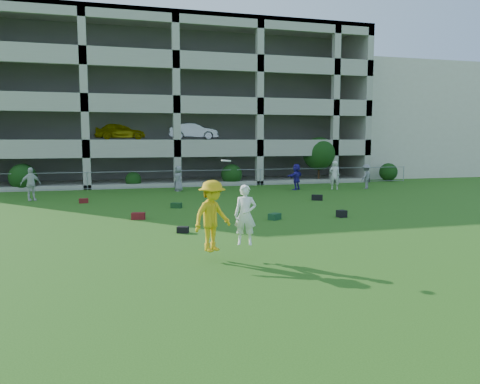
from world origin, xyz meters
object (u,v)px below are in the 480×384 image
object	(u,v)px
bystander_b	(31,184)
bystander_f	(366,177)
parking_garage	(163,108)
frisbee_contest	(218,216)
bystander_c	(179,179)
stucco_building	(395,123)
bystander_d	(296,177)
crate_d	(342,214)
bystander_e	(335,175)

from	to	relation	value
bystander_b	bystander_f	distance (m)	20.80
bystander_f	parking_garage	world-z (taller)	parking_garage
bystander_f	parking_garage	distance (m)	18.49
frisbee_contest	parking_garage	bearing A→B (deg)	86.59
bystander_c	bystander_b	bearing A→B (deg)	-86.69
stucco_building	bystander_d	size ratio (longest dim) A/B	9.30
stucco_building	frisbee_contest	bearing A→B (deg)	-130.40
stucco_building	crate_d	distance (m)	29.97
crate_d	parking_garage	size ratio (longest dim) A/B	0.01
bystander_b	parking_garage	size ratio (longest dim) A/B	0.06
frisbee_contest	bystander_c	bearing A→B (deg)	85.41
bystander_c	frisbee_contest	distance (m)	17.75
bystander_c	bystander_e	bearing A→B (deg)	65.75
frisbee_contest	bystander_b	bearing A→B (deg)	114.83
bystander_e	bystander_f	size ratio (longest dim) A/B	1.15
bystander_b	bystander_e	xyz separation A→B (m)	(18.50, 0.77, 0.05)
bystander_e	frisbee_contest	xyz separation A→B (m)	(-11.52, -15.85, 0.29)
bystander_b	stucco_building	bearing A→B (deg)	-2.15
bystander_b	bystander_c	xyz separation A→B (m)	(8.40, 2.61, -0.09)
bystander_d	crate_d	xyz separation A→B (m)	(-2.37, -10.81, -0.71)
bystander_c	parking_garage	xyz separation A→B (m)	(0.29, 11.05, 5.21)
bystander_f	frisbee_contest	size ratio (longest dim) A/B	0.67
bystander_c	bystander_d	distance (m)	7.73
crate_d	bystander_e	bearing A→B (deg)	64.66
stucco_building	frisbee_contest	distance (m)	38.32
bystander_b	bystander_d	bearing A→B (deg)	-21.17
bystander_d	bystander_f	size ratio (longest dim) A/B	1.04
bystander_e	crate_d	world-z (taller)	bystander_e
stucco_building	bystander_f	world-z (taller)	stucco_building
bystander_b	parking_garage	xyz separation A→B (m)	(8.69, 13.66, 5.11)
bystander_d	parking_garage	distance (m)	15.24
frisbee_contest	bystander_e	bearing A→B (deg)	53.97
stucco_building	bystander_f	size ratio (longest dim) A/B	9.68
stucco_building	bystander_f	distance (m)	17.68
bystander_c	bystander_f	distance (m)	12.54
stucco_building	bystander_f	bearing A→B (deg)	-129.40
stucco_building	bystander_e	distance (m)	19.09
frisbee_contest	parking_garage	distance (m)	29.18
stucco_building	parking_garage	xyz separation A→B (m)	(-23.00, -0.30, 1.01)
stucco_building	bystander_b	distance (m)	34.87
bystander_d	frisbee_contest	xyz separation A→B (m)	(-9.04, -16.41, 0.38)
crate_d	bystander_d	bearing A→B (deg)	77.65
bystander_f	crate_d	distance (m)	12.44
bystander_c	parking_garage	bearing A→B (deg)	164.54
bystander_b	bystander_c	distance (m)	8.79
bystander_d	frisbee_contest	size ratio (longest dim) A/B	0.69
stucco_building	bystander_b	bearing A→B (deg)	-156.23
bystander_c	parking_garage	world-z (taller)	parking_garage
bystander_c	bystander_d	xyz separation A→B (m)	(7.62, -1.27, 0.05)
bystander_e	frisbee_contest	size ratio (longest dim) A/B	0.77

